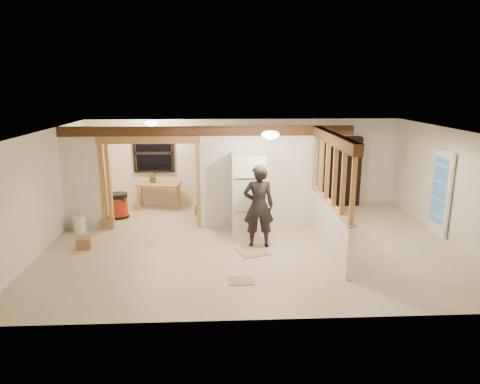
{
  "coord_description": "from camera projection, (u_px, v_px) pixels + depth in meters",
  "views": [
    {
      "loc": [
        -0.72,
        -9.02,
        3.45
      ],
      "look_at": [
        -0.26,
        0.4,
        1.08
      ],
      "focal_mm": 32.0,
      "sensor_mm": 36.0,
      "label": 1
    }
  ],
  "objects": [
    {
      "name": "stud_partition",
      "position": [
        331.0,
        173.0,
        8.9
      ],
      "size": [
        0.14,
        3.2,
        1.32
      ],
      "primitive_type": "cube",
      "color": "#B5824C",
      "rests_on": "pony_wall"
    },
    {
      "name": "ceiling",
      "position": [
        253.0,
        131.0,
        9.0
      ],
      "size": [
        9.0,
        6.5,
        0.01
      ],
      "primitive_type": "cube",
      "color": "white"
    },
    {
      "name": "wall_front",
      "position": [
        271.0,
        242.0,
        6.16
      ],
      "size": [
        9.0,
        0.01,
        2.5
      ],
      "primitive_type": "cube",
      "color": "silver",
      "rests_on": "floor"
    },
    {
      "name": "partition_center",
      "position": [
        257.0,
        177.0,
        10.48
      ],
      "size": [
        2.8,
        0.12,
        2.5
      ],
      "primitive_type": "cube",
      "color": "silver",
      "rests_on": "floor"
    },
    {
      "name": "floor_panel_far",
      "position": [
        241.0,
        281.0,
        7.73
      ],
      "size": [
        0.48,
        0.39,
        0.01
      ],
      "primitive_type": "cube",
      "rotation": [
        0.0,
        0.0,
        0.04
      ],
      "color": "tan",
      "rests_on": "floor"
    },
    {
      "name": "header_beam_right",
      "position": [
        333.0,
        139.0,
        8.72
      ],
      "size": [
        0.18,
        3.3,
        0.22
      ],
      "primitive_type": "cube",
      "color": "#4C2E1A",
      "rests_on": "ceiling"
    },
    {
      "name": "work_table",
      "position": [
        159.0,
        196.0,
        12.17
      ],
      "size": [
        1.27,
        0.82,
        0.74
      ],
      "primitive_type": "cube",
      "rotation": [
        0.0,
        0.0,
        -0.21
      ],
      "color": "#B5824C",
      "rests_on": "floor"
    },
    {
      "name": "refrigerator",
      "position": [
        248.0,
        193.0,
        10.12
      ],
      "size": [
        0.78,
        0.76,
        1.9
      ],
      "primitive_type": "cube",
      "color": "white",
      "rests_on": "floor"
    },
    {
      "name": "wall_left",
      "position": [
        43.0,
        191.0,
        9.1
      ],
      "size": [
        0.01,
        6.5,
        2.5
      ],
      "primitive_type": "cube",
      "color": "silver",
      "rests_on": "floor"
    },
    {
      "name": "potted_plant",
      "position": [
        153.0,
        177.0,
        12.12
      ],
      "size": [
        0.37,
        0.35,
        0.33
      ],
      "primitive_type": "imported",
      "rotation": [
        0.0,
        0.0,
        -0.43
      ],
      "color": "#356D2B",
      "rests_on": "work_table"
    },
    {
      "name": "header_beam_back",
      "position": [
        207.0,
        131.0,
        10.15
      ],
      "size": [
        7.0,
        0.18,
        0.22
      ],
      "primitive_type": "cube",
      "color": "#4C2E1A",
      "rests_on": "ceiling"
    },
    {
      "name": "hanging_bulb",
      "position": [
        167.0,
        138.0,
        10.54
      ],
      "size": [
        0.07,
        0.07,
        0.07
      ],
      "primitive_type": "ellipsoid",
      "color": "#FFD88C",
      "rests_on": "ceiling"
    },
    {
      "name": "doorway_frame",
      "position": [
        151.0,
        184.0,
        10.4
      ],
      "size": [
        2.46,
        0.14,
        2.2
      ],
      "primitive_type": "cube",
      "color": "#B5824C",
      "rests_on": "floor"
    },
    {
      "name": "shop_vac",
      "position": [
        119.0,
        205.0,
        11.35
      ],
      "size": [
        0.65,
        0.65,
        0.68
      ],
      "primitive_type": "cylinder",
      "rotation": [
        0.0,
        0.0,
        -0.31
      ],
      "color": "#9F230D",
      "rests_on": "floor"
    },
    {
      "name": "bookshelf",
      "position": [
        342.0,
        171.0,
        12.42
      ],
      "size": [
        1.0,
        0.33,
        2.01
      ],
      "primitive_type": "cube",
      "color": "black",
      "rests_on": "floor"
    },
    {
      "name": "floor",
      "position": [
        253.0,
        243.0,
        9.62
      ],
      "size": [
        9.0,
        6.5,
        0.01
      ],
      "primitive_type": "cube",
      "color": "#C6B393",
      "rests_on": "ground"
    },
    {
      "name": "bucket",
      "position": [
        79.0,
        224.0,
        10.25
      ],
      "size": [
        0.36,
        0.36,
        0.39
      ],
      "primitive_type": "cylinder",
      "rotation": [
        0.0,
        0.0,
        0.2
      ],
      "color": "white",
      "rests_on": "floor"
    },
    {
      "name": "window_back",
      "position": [
        154.0,
        153.0,
        12.18
      ],
      "size": [
        1.12,
        0.1,
        1.1
      ],
      "primitive_type": "cube",
      "color": "black",
      "rests_on": "wall_back"
    },
    {
      "name": "wall_back",
      "position": [
        244.0,
        162.0,
        12.46
      ],
      "size": [
        9.0,
        0.01,
        2.5
      ],
      "primitive_type": "cube",
      "color": "silver",
      "rests_on": "floor"
    },
    {
      "name": "french_door",
      "position": [
        440.0,
        193.0,
        9.96
      ],
      "size": [
        0.12,
        0.86,
        2.0
      ],
      "primitive_type": "cube",
      "color": "white",
      "rests_on": "floor"
    },
    {
      "name": "box_util_b",
      "position": [
        108.0,
        223.0,
        10.57
      ],
      "size": [
        0.31,
        0.31,
        0.26
      ],
      "primitive_type": "cube",
      "rotation": [
        0.0,
        0.0,
        0.14
      ],
      "color": "#916A46",
      "rests_on": "floor"
    },
    {
      "name": "partition_left_stub",
      "position": [
        81.0,
        179.0,
        10.28
      ],
      "size": [
        0.9,
        0.12,
        2.5
      ],
      "primitive_type": "cube",
      "color": "silver",
      "rests_on": "floor"
    },
    {
      "name": "ceiling_dome_util",
      "position": [
        151.0,
        123.0,
        11.12
      ],
      "size": [
        0.32,
        0.32,
        0.14
      ],
      "primitive_type": "ellipsoid",
      "color": "#FFEABF",
      "rests_on": "ceiling"
    },
    {
      "name": "box_util_a",
      "position": [
        201.0,
        209.0,
        11.74
      ],
      "size": [
        0.31,
        0.26,
        0.26
      ],
      "primitive_type": "cube",
      "rotation": [
        0.0,
        0.0,
        -0.01
      ],
      "color": "#916A46",
      "rests_on": "floor"
    },
    {
      "name": "ceiling_dome_main",
      "position": [
        270.0,
        135.0,
        8.54
      ],
      "size": [
        0.36,
        0.36,
        0.16
      ],
      "primitive_type": "ellipsoid",
      "color": "#FFEABF",
      "rests_on": "ceiling"
    },
    {
      "name": "woman",
      "position": [
        259.0,
        206.0,
        9.19
      ],
      "size": [
        0.67,
        0.44,
        1.83
      ],
      "primitive_type": "imported",
      "rotation": [
        0.0,
        0.0,
        3.15
      ],
      "color": "black",
      "rests_on": "floor"
    },
    {
      "name": "box_front",
      "position": [
        84.0,
        243.0,
        9.23
      ],
      "size": [
        0.32,
        0.28,
        0.24
      ],
      "primitive_type": "cube",
      "rotation": [
        0.0,
        0.0,
        0.15
      ],
      "color": "#916A46",
      "rests_on": "floor"
    },
    {
      "name": "floor_panel_near",
      "position": [
        253.0,
        251.0,
        9.07
      ],
      "size": [
        0.77,
        0.77,
        0.02
      ],
      "primitive_type": "cube",
      "rotation": [
        0.0,
        0.0,
        0.34
      ],
      "color": "tan",
      "rests_on": "floor"
    },
    {
      "name": "wall_right",
      "position": [
        454.0,
        186.0,
        9.52
      ],
      "size": [
        0.01,
        6.5,
        2.5
      ],
      "primitive_type": "cube",
      "color": "silver",
      "rests_on": "floor"
    },
    {
      "name": "pony_wall",
      "position": [
        328.0,
        226.0,
        9.18
      ],
      "size": [
        0.12,
        3.2,
        1.0
      ],
      "primitive_type": "cube",
      "color": "silver",
      "rests_on": "floor"
    }
  ]
}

